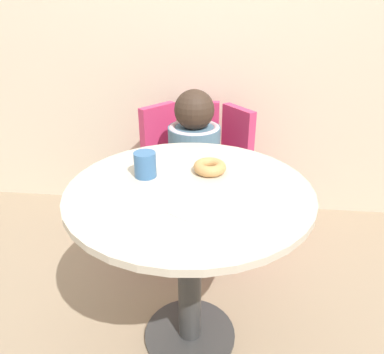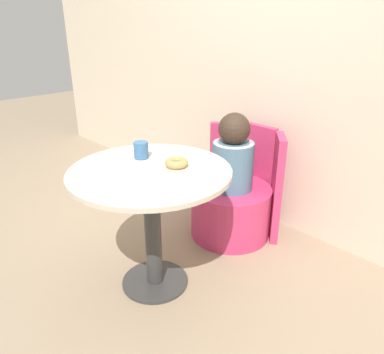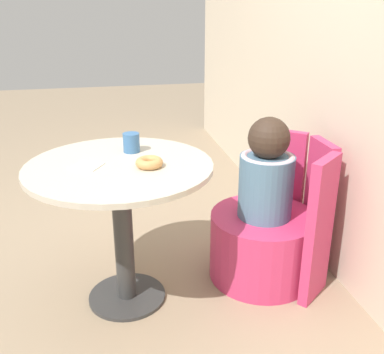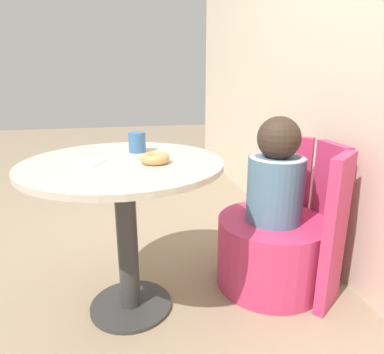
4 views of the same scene
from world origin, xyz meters
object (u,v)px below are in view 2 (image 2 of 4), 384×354
at_px(cup, 141,150).
at_px(tub_chair, 231,211).
at_px(child_figure, 233,156).
at_px(round_table, 151,197).
at_px(donut, 177,163).

bearing_deg(cup, tub_chair, 80.44).
bearing_deg(child_figure, cup, -99.56).
height_order(tub_chair, child_figure, child_figure).
bearing_deg(tub_chair, round_table, -85.53).
distance_m(child_figure, donut, 0.63).
bearing_deg(tub_chair, child_figure, 100.62).
xyz_separation_m(round_table, cup, (-0.17, 0.07, 0.20)).
bearing_deg(child_figure, tub_chair, -79.38).
relative_size(tub_chair, donut, 4.57).
bearing_deg(donut, cup, -165.86).
height_order(round_table, cup, cup).
bearing_deg(round_table, tub_chair, 94.47).
relative_size(child_figure, cup, 5.67).
bearing_deg(cup, donut, 14.14).
bearing_deg(donut, round_table, -115.37).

